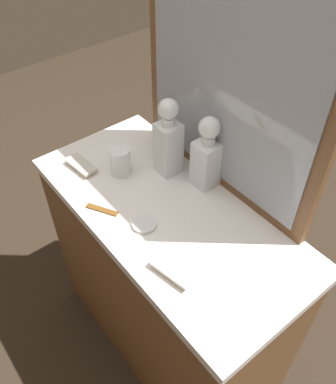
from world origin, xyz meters
TOP-DOWN VIEW (x-y plane):
  - ground_plane at (0.00, 0.00)m, footprint 6.00×6.00m
  - dresser at (0.00, 0.00)m, footprint 1.05×0.50m
  - dresser_mirror at (0.00, 0.23)m, footprint 0.75×0.03m
  - crystal_decanter_right at (-0.16, 0.13)m, footprint 0.08×0.08m
  - crystal_decanter_center at (-0.02, 0.19)m, footprint 0.08×0.08m
  - crystal_tumbler_left at (-0.25, -0.02)m, footprint 0.08×0.08m
  - silver_brush_rear at (0.21, -0.15)m, footprint 0.15×0.08m
  - silver_brush_far_left at (-0.37, -0.12)m, footprint 0.14×0.07m
  - porcelain_dish at (0.01, -0.11)m, footprint 0.08×0.08m
  - tortoiseshell_comb at (-0.13, -0.18)m, footprint 0.11×0.07m

SIDE VIEW (x-z plane):
  - ground_plane at x=0.00m, z-range 0.00..0.00m
  - dresser at x=0.00m, z-range 0.00..0.90m
  - tortoiseshell_comb at x=-0.13m, z-range 0.89..0.90m
  - porcelain_dish at x=0.01m, z-range 0.89..0.91m
  - silver_brush_rear at x=0.21m, z-range 0.90..0.92m
  - silver_brush_far_left at x=-0.37m, z-range 0.90..0.92m
  - crystal_tumbler_left at x=-0.25m, z-range 0.89..1.00m
  - crystal_decanter_center at x=-0.02m, z-range 0.87..1.14m
  - crystal_decanter_right at x=-0.16m, z-range 0.86..1.17m
  - dresser_mirror at x=0.00m, z-range 0.89..1.69m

